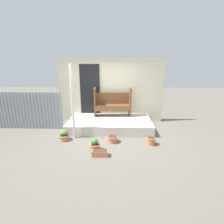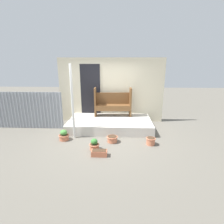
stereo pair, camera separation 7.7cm
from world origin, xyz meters
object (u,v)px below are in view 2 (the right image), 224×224
flower_pot_left (64,136)px  flower_pot_far_right (151,141)px  flower_pot_right (112,139)px  planter_box_rect (99,153)px  flower_pot_middle (94,145)px  bench (113,102)px  support_post (72,103)px

flower_pot_left → flower_pot_far_right: size_ratio=1.16×
flower_pot_right → planter_box_rect: size_ratio=0.82×
flower_pot_middle → planter_box_rect: (0.18, -0.33, -0.07)m
bench → flower_pot_left: bearing=-135.7°
support_post → flower_pot_right: (1.27, -0.28, -1.09)m
flower_pot_far_right → planter_box_rect: size_ratio=0.70×
support_post → bench: 1.90m
flower_pot_left → planter_box_rect: 1.57m
flower_pot_left → flower_pot_far_right: 2.75m
bench → flower_pot_right: bearing=-91.1°
support_post → flower_pot_middle: size_ratio=7.12×
flower_pot_middle → flower_pot_far_right: size_ratio=1.13×
bench → flower_pot_left: (-1.51, -1.63, -0.74)m
flower_pot_middle → flower_pot_right: size_ratio=0.96×
support_post → flower_pot_middle: support_post is taller
flower_pot_left → flower_pot_right: 1.57m
flower_pot_middle → planter_box_rect: bearing=-61.7°
bench → flower_pot_right: bench is taller
flower_pot_middle → flower_pot_right: flower_pot_middle is taller
support_post → flower_pot_right: support_post is taller
flower_pot_far_right → flower_pot_right: bearing=173.6°
flower_pot_middle → support_post: bearing=134.2°
flower_pot_middle → flower_pot_right: bearing=46.9°
flower_pot_middle → flower_pot_right: (0.49, 0.53, -0.04)m
flower_pot_left → planter_box_rect: flower_pot_left is taller
flower_pot_far_right → planter_box_rect: bearing=-154.0°
flower_pot_far_right → support_post: bearing=170.5°
flower_pot_far_right → flower_pot_middle: bearing=-166.7°
flower_pot_right → planter_box_rect: bearing=-110.0°
flower_pot_right → flower_pot_far_right: (1.18, -0.13, 0.02)m
bench → flower_pot_far_right: size_ratio=4.92×
support_post → flower_pot_right: size_ratio=6.84×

